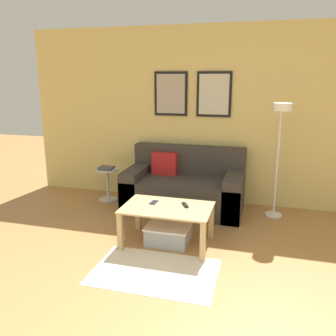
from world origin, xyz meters
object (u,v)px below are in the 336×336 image
cell_phone (154,202)px  floor_lamp (280,135)px  coffee_table (167,213)px  storage_bin (169,233)px  couch (184,188)px  side_table (108,182)px  remote_control (185,205)px  book_stack (106,168)px

cell_phone → floor_lamp: bearing=39.5°
coffee_table → storage_bin: 0.26m
couch → side_table: size_ratio=3.36×
remote_control → cell_phone: 0.36m
storage_bin → book_stack: (-1.30, 1.15, 0.40)m
coffee_table → side_table: (-1.28, 1.19, -0.08)m
coffee_table → cell_phone: bearing=156.1°
coffee_table → side_table: side_table is taller
floor_lamp → side_table: floor_lamp is taller
remote_control → couch: bearing=75.3°
side_table → cell_phone: (1.09, -1.11, 0.16)m
book_stack → storage_bin: bearing=-41.5°
couch → storage_bin: couch is taller
coffee_table → storage_bin: bearing=85.4°
couch → coffee_table: size_ratio=1.67×
storage_bin → remote_control: remote_control is taller
coffee_table → remote_control: bearing=23.8°
storage_bin → couch: bearing=93.9°
couch → storage_bin: 1.13m
side_table → remote_control: bearing=-37.4°
remote_control → side_table: bearing=114.6°
book_stack → cell_phone: bearing=-45.1°
floor_lamp → book_stack: 2.55m
coffee_table → remote_control: 0.22m
coffee_table → remote_control: size_ratio=6.53×
coffee_table → book_stack: bearing=137.3°
storage_bin → book_stack: bearing=138.5°
book_stack → cell_phone: (1.11, -1.11, -0.06)m
side_table → book_stack: bearing=-178.0°
floor_lamp → side_table: 2.59m
storage_bin → floor_lamp: 1.82m
floor_lamp → book_stack: floor_lamp is taller
side_table → floor_lamp: bearing=-4.7°
floor_lamp → cell_phone: floor_lamp is taller
coffee_table → floor_lamp: (1.17, 1.00, 0.77)m
couch → coffee_table: bearing=-86.4°
couch → side_table: bearing=178.1°
couch → floor_lamp: floor_lamp is taller
couch → cell_phone: (-0.11, -1.07, 0.15)m
side_table → remote_control: side_table is taller
coffee_table → cell_phone: 0.22m
coffee_table → side_table: 1.75m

